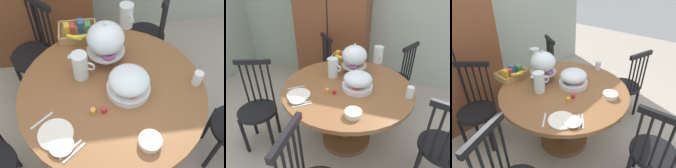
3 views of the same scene
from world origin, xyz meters
TOP-DOWN VIEW (x-y plane):
  - ground_plane at (0.00, 0.00)m, footprint 10.00×10.00m
  - wall_back at (0.00, 1.83)m, footprint 4.80×0.06m
  - wooden_armoire at (-0.49, 1.50)m, footprint 1.18×0.60m
  - dining_table at (0.11, 0.19)m, footprint 1.31×1.31m
  - windsor_chair_near_window at (0.57, 1.02)m, footprint 0.45×0.45m
  - windsor_chair_by_cabinet at (-0.52, 0.90)m, footprint 0.47×0.47m
  - windsor_chair_facing_door at (-0.79, -0.13)m, footprint 0.43×0.43m
  - windsor_chair_host_seat at (1.02, -0.11)m, footprint 0.42×0.42m
  - pastry_stand_with_dome at (0.10, 0.48)m, footprint 0.28×0.28m
  - fruit_platter_covered at (0.22, 0.15)m, footprint 0.30×0.30m
  - orange_juice_pitcher at (-0.09, 0.33)m, footprint 0.19×0.11m
  - milk_pitcher at (0.32, 0.85)m, footprint 0.12×0.19m
  - cereal_basket at (-0.10, 0.77)m, footprint 0.32×0.30m
  - china_plate_large at (-0.28, -0.12)m, footprint 0.22×0.22m
  - china_plate_small at (-0.24, -0.20)m, footprint 0.15×0.15m
  - cereal_bowl at (0.28, -0.25)m, footprint 0.14×0.14m
  - drinking_glass at (0.70, 0.15)m, footprint 0.06×0.06m
  - jam_jar_strawberry at (0.03, 0.01)m, footprint 0.04×0.04m
  - jam_jar_apricot at (-0.04, 0.01)m, footprint 0.04×0.04m
  - table_knife at (-0.19, -0.23)m, footprint 0.14×0.12m
  - dinner_fork at (-0.17, -0.25)m, footprint 0.14×0.12m
  - soup_spoon at (-0.36, -0.01)m, footprint 0.14×0.12m

SIDE VIEW (x-z plane):
  - ground_plane at x=0.00m, z-range 0.00..0.00m
  - windsor_chair_near_window at x=0.57m, z-range -0.03..0.94m
  - windsor_chair_by_cabinet at x=-0.52m, z-range -0.03..0.94m
  - windsor_chair_facing_door at x=-0.79m, z-range -0.03..0.94m
  - windsor_chair_host_seat at x=1.02m, z-range -0.03..0.94m
  - dining_table at x=0.11m, z-range 0.18..0.92m
  - table_knife at x=-0.19m, z-range 0.74..0.75m
  - dinner_fork at x=-0.17m, z-range 0.74..0.75m
  - soup_spoon at x=-0.36m, z-range 0.74..0.75m
  - china_plate_large at x=-0.28m, z-range 0.74..0.75m
  - china_plate_small at x=-0.24m, z-range 0.75..0.76m
  - jam_jar_strawberry at x=0.03m, z-range 0.74..0.78m
  - jam_jar_apricot at x=-0.04m, z-range 0.74..0.78m
  - cereal_bowl at x=0.28m, z-range 0.74..0.78m
  - cereal_basket at x=-0.10m, z-range 0.73..0.85m
  - drinking_glass at x=0.70m, z-range 0.74..0.85m
  - fruit_platter_covered at x=0.22m, z-range 0.74..0.92m
  - milk_pitcher at x=0.32m, z-range 0.73..0.94m
  - orange_juice_pitcher at x=-0.09m, z-range 0.73..0.94m
  - pastry_stand_with_dome at x=0.10m, z-range 0.76..1.11m
  - wooden_armoire at x=-0.49m, z-range 0.00..1.96m
  - wall_back at x=0.00m, z-range 0.00..2.60m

